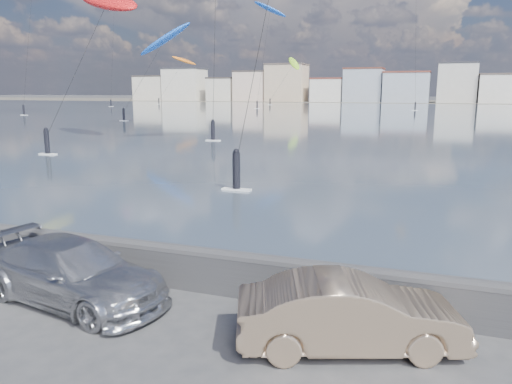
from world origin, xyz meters
TOP-DOWN VIEW (x-y plane):
  - ground at (0.00, 0.00)m, footprint 700.00×700.00m
  - bay_water at (0.00, 91.50)m, footprint 500.00×177.00m
  - far_shore_strip at (0.00, 200.00)m, footprint 500.00×60.00m
  - seawall at (0.00, 2.70)m, footprint 400.00×0.36m
  - far_buildings at (1.31, 186.00)m, footprint 240.79×13.26m
  - car_silver at (-2.34, 1.16)m, footprint 5.06×2.78m
  - car_champagne at (3.84, 1.16)m, footprint 4.36×2.77m
  - kitesurfer_3 at (-40.46, 156.20)m, footprint 7.76×18.95m
  - kitesurfer_10 at (-23.86, 33.17)m, footprint 10.62×15.91m
  - kitesurfer_11 at (-76.79, 148.40)m, footprint 7.90×16.97m
  - kitesurfer_14 at (-35.96, 117.18)m, footprint 8.90×9.06m
  - kitesurfer_15 at (-40.81, 72.93)m, footprint 10.48×17.35m

SIDE VIEW (x-z plane):
  - ground at x=0.00m, z-range 0.00..0.00m
  - bay_water at x=0.00m, z-range 0.01..0.01m
  - far_shore_strip at x=0.00m, z-range 0.01..0.01m
  - seawall at x=0.00m, z-range 0.04..1.12m
  - car_champagne at x=3.84m, z-range 0.00..1.36m
  - car_silver at x=-2.34m, z-range 0.00..1.39m
  - far_buildings at x=1.31m, z-range -1.27..13.33m
  - kitesurfer_10 at x=-23.86m, z-range 5.11..19.87m
  - kitesurfer_3 at x=-40.46m, z-range 5.07..20.90m
  - kitesurfer_15 at x=-40.81m, z-range 4.97..21.56m
  - kitesurfer_11 at x=-76.79m, z-range 5.99..22.36m
  - kitesurfer_14 at x=-35.96m, z-range 10.57..37.43m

